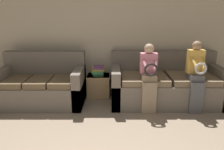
{
  "coord_description": "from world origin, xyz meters",
  "views": [
    {
      "loc": [
        0.18,
        -1.42,
        1.73
      ],
      "look_at": [
        0.19,
        1.88,
        0.76
      ],
      "focal_mm": 35.0,
      "sensor_mm": 36.0,
      "label": 1
    }
  ],
  "objects_px": {
    "couch_side": "(42,86)",
    "book_stack": "(98,71)",
    "couch_main": "(165,85)",
    "child_right_seated": "(196,74)",
    "child_left_seated": "(149,75)",
    "side_shelf": "(98,85)"
  },
  "relations": [
    {
      "from": "book_stack",
      "to": "couch_side",
      "type": "bearing_deg",
      "value": -161.68
    },
    {
      "from": "child_left_seated",
      "to": "side_shelf",
      "type": "distance_m",
      "value": 1.24
    },
    {
      "from": "couch_main",
      "to": "side_shelf",
      "type": "xyz_separation_m",
      "value": [
        -1.33,
        0.28,
        -0.1
      ]
    },
    {
      "from": "book_stack",
      "to": "child_right_seated",
      "type": "bearing_deg",
      "value": -21.91
    },
    {
      "from": "couch_main",
      "to": "child_right_seated",
      "type": "xyz_separation_m",
      "value": [
        0.41,
        -0.42,
        0.35
      ]
    },
    {
      "from": "couch_main",
      "to": "book_stack",
      "type": "xyz_separation_m",
      "value": [
        -1.33,
        0.28,
        0.21
      ]
    },
    {
      "from": "couch_side",
      "to": "side_shelf",
      "type": "bearing_deg",
      "value": 18.16
    },
    {
      "from": "couch_side",
      "to": "book_stack",
      "type": "distance_m",
      "value": 1.14
    },
    {
      "from": "child_left_seated",
      "to": "book_stack",
      "type": "distance_m",
      "value": 1.17
    },
    {
      "from": "child_left_seated",
      "to": "book_stack",
      "type": "height_order",
      "value": "child_left_seated"
    },
    {
      "from": "couch_main",
      "to": "couch_side",
      "type": "bearing_deg",
      "value": -178.37
    },
    {
      "from": "child_left_seated",
      "to": "side_shelf",
      "type": "bearing_deg",
      "value": 142.77
    },
    {
      "from": "couch_main",
      "to": "side_shelf",
      "type": "height_order",
      "value": "couch_main"
    },
    {
      "from": "child_right_seated",
      "to": "book_stack",
      "type": "height_order",
      "value": "child_right_seated"
    },
    {
      "from": "couch_main",
      "to": "child_right_seated",
      "type": "relative_size",
      "value": 1.7
    },
    {
      "from": "child_right_seated",
      "to": "side_shelf",
      "type": "relative_size",
      "value": 2.61
    },
    {
      "from": "couch_side",
      "to": "child_right_seated",
      "type": "relative_size",
      "value": 1.28
    },
    {
      "from": "couch_main",
      "to": "child_left_seated",
      "type": "xyz_separation_m",
      "value": [
        -0.41,
        -0.42,
        0.33
      ]
    },
    {
      "from": "child_left_seated",
      "to": "book_stack",
      "type": "relative_size",
      "value": 3.78
    },
    {
      "from": "child_right_seated",
      "to": "couch_side",
      "type": "bearing_deg",
      "value": 172.87
    },
    {
      "from": "child_left_seated",
      "to": "side_shelf",
      "type": "relative_size",
      "value": 2.52
    },
    {
      "from": "couch_side",
      "to": "side_shelf",
      "type": "xyz_separation_m",
      "value": [
        1.06,
        0.35,
        -0.1
      ]
    }
  ]
}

